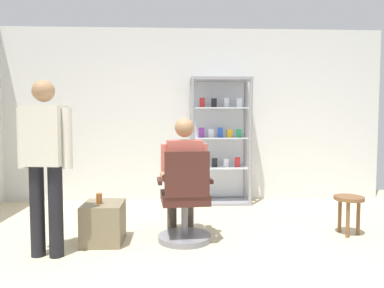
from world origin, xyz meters
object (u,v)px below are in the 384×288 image
(wooden_stool, at_px, (349,204))
(seated_shopkeeper, at_px, (183,172))
(tea_glass, at_px, (99,199))
(display_cabinet_main, at_px, (220,140))
(standing_customer, at_px, (45,156))
(office_chair, at_px, (185,205))
(storage_crate, at_px, (104,223))

(wooden_stool, bearing_deg, seated_shopkeeper, -179.76)
(seated_shopkeeper, relative_size, tea_glass, 11.80)
(display_cabinet_main, height_order, standing_customer, display_cabinet_main)
(display_cabinet_main, distance_m, wooden_stool, 2.16)
(seated_shopkeeper, bearing_deg, office_chair, -84.53)
(storage_crate, bearing_deg, standing_customer, -141.21)
(tea_glass, bearing_deg, standing_customer, -142.06)
(display_cabinet_main, height_order, seated_shopkeeper, display_cabinet_main)
(office_chair, xyz_separation_m, tea_glass, (-0.88, -0.00, 0.07))
(storage_crate, distance_m, wooden_stool, 2.66)
(wooden_stool, bearing_deg, tea_glass, -176.34)
(seated_shopkeeper, distance_m, storage_crate, 0.98)
(display_cabinet_main, height_order, office_chair, display_cabinet_main)
(storage_crate, xyz_separation_m, tea_glass, (-0.03, -0.04, 0.26))
(display_cabinet_main, relative_size, tea_glass, 17.38)
(seated_shopkeeper, height_order, storage_crate, seated_shopkeeper)
(storage_crate, relative_size, wooden_stool, 1.05)
(standing_customer, relative_size, wooden_stool, 3.80)
(seated_shopkeeper, height_order, tea_glass, seated_shopkeeper)
(display_cabinet_main, xyz_separation_m, standing_customer, (-1.87, -2.16, -0.03))
(seated_shopkeeper, bearing_deg, display_cabinet_main, 70.44)
(display_cabinet_main, relative_size, wooden_stool, 4.43)
(display_cabinet_main, xyz_separation_m, seated_shopkeeper, (-0.59, -1.67, -0.25))
(tea_glass, xyz_separation_m, standing_customer, (-0.41, -0.32, 0.46))
(office_chair, bearing_deg, wooden_stool, 5.37)
(office_chair, xyz_separation_m, standing_customer, (-1.29, -0.32, 0.54))
(wooden_stool, bearing_deg, standing_customer, -170.94)
(office_chair, relative_size, wooden_stool, 2.24)
(display_cabinet_main, xyz_separation_m, storage_crate, (-1.42, -1.80, -0.76))
(standing_customer, bearing_deg, seated_shopkeeper, 20.91)
(office_chair, relative_size, standing_customer, 0.59)
(standing_customer, bearing_deg, office_chair, 14.12)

